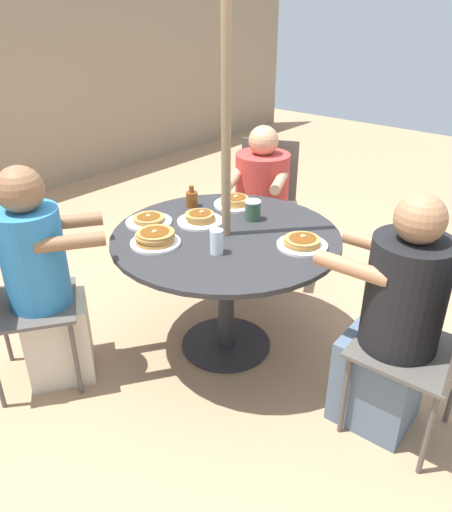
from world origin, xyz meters
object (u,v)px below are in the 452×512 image
object	(u,v)px
diner_north	(393,328)
pancake_plate_c	(155,238)
pancake_plate_e	(200,219)
drinking_glass_a	(217,242)
diner_east	(260,211)
coffee_cup	(253,210)
pancake_plate_a	(302,243)
syrup_bottle	(192,199)
patio_chair_east	(265,196)
patio_chair_south	(8,295)
pancake_plate_b	(235,202)
patio_chair_north	(433,345)
pancake_plate_d	(149,220)
patio_table	(226,254)
diner_south	(44,286)

from	to	relation	value
diner_north	pancake_plate_c	size ratio (longest dim) A/B	4.60
pancake_plate_e	drinking_glass_a	xyz separation A→B (m)	(-0.22, -0.32, 0.04)
diner_east	coffee_cup	size ratio (longest dim) A/B	9.79
pancake_plate_a	syrup_bottle	xyz separation A→B (m)	(0.03, 0.80, 0.03)
diner_east	pancake_plate_a	size ratio (longest dim) A/B	4.25
syrup_bottle	patio_chair_east	bearing A→B (deg)	4.77
patio_chair_south	coffee_cup	world-z (taller)	patio_chair_south
pancake_plate_b	patio_chair_north	bearing A→B (deg)	-102.57
pancake_plate_d	pancake_plate_e	world-z (taller)	pancake_plate_e
patio_chair_south	drinking_glass_a	bearing A→B (deg)	78.85
patio_table	syrup_bottle	distance (m)	0.47
diner_north	patio_chair_east	size ratio (longest dim) A/B	1.27
patio_chair_north	patio_chair_south	xyz separation A→B (m)	(-0.98, 1.76, 0.00)
pancake_plate_b	pancake_plate_e	bearing A→B (deg)	-177.63
pancake_plate_a	syrup_bottle	size ratio (longest dim) A/B	1.97
diner_south	patio_chair_north	bearing A→B (deg)	60.69
patio_chair_south	pancake_plate_c	world-z (taller)	patio_chair_south
patio_chair_east	diner_east	world-z (taller)	diner_east
pancake_plate_c	pancake_plate_d	distance (m)	0.28
diner_east	pancake_plate_e	size ratio (longest dim) A/B	4.25
pancake_plate_d	coffee_cup	size ratio (longest dim) A/B	2.30
patio_chair_south	syrup_bottle	size ratio (longest dim) A/B	7.13
pancake_plate_c	patio_chair_south	bearing A→B (deg)	144.30
pancake_plate_b	drinking_glass_a	size ratio (longest dim) A/B	2.06
pancake_plate_b	pancake_plate_e	xyz separation A→B (m)	(-0.32, -0.01, 0.00)
patio_chair_east	diner_east	bearing A→B (deg)	90.00
diner_south	pancake_plate_d	bearing A→B (deg)	113.85
patio_table	patio_chair_south	xyz separation A→B (m)	(-0.93, 0.63, -0.08)
diner_east	diner_north	bearing A→B (deg)	123.54
pancake_plate_a	pancake_plate_d	bearing A→B (deg)	110.65
diner_north	pancake_plate_c	xyz separation A→B (m)	(-0.36, 1.14, 0.22)
patio_chair_north	drinking_glass_a	xyz separation A→B (m)	(-0.24, 1.02, 0.26)
pancake_plate_c	diner_north	bearing A→B (deg)	-72.33
patio_chair_south	pancake_plate_c	distance (m)	0.78
patio_chair_east	pancake_plate_c	xyz separation A→B (m)	(-1.34, -0.29, 0.23)
pancake_plate_d	pancake_plate_e	xyz separation A→B (m)	(0.19, -0.21, 0.01)
pancake_plate_d	pancake_plate_c	bearing A→B (deg)	-124.44
diner_south	pancake_plate_e	size ratio (longest dim) A/B	4.62
drinking_glass_a	syrup_bottle	bearing A→B (deg)	54.86
patio_chair_south	pancake_plate_c	xyz separation A→B (m)	(0.61, -0.44, 0.23)
patio_chair_south	pancake_plate_d	world-z (taller)	patio_chair_south
coffee_cup	drinking_glass_a	bearing A→B (deg)	-164.64
patio_table	pancake_plate_d	distance (m)	0.47
patio_table	diner_east	distance (m)	0.95
patio_chair_east	pancake_plate_b	size ratio (longest dim) A/B	3.62
drinking_glass_a	patio_chair_south	bearing A→B (deg)	134.81
patio_chair_north	drinking_glass_a	bearing A→B (deg)	101.20
patio_chair_north	diner_south	xyz separation A→B (m)	(-0.83, 1.66, 0.02)
patio_chair_south	syrup_bottle	xyz separation A→B (m)	(1.10, -0.22, 0.25)
diner_north	patio_chair_east	xyz separation A→B (m)	(0.98, 1.43, -0.01)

